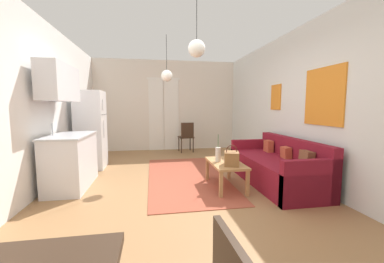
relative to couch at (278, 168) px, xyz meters
name	(u,v)px	position (x,y,z in m)	size (l,w,h in m)	color
ground_plane	(183,196)	(-1.72, -0.20, -0.33)	(4.92, 8.31, 0.10)	#996D44
wall_back	(166,106)	(-1.72, 3.70, 1.10)	(4.52, 0.13, 2.77)	silver
wall_right	(314,105)	(0.49, -0.20, 1.11)	(0.12, 7.91, 2.77)	silver
wall_left	(20,104)	(-3.93, -0.20, 1.11)	(0.12, 7.91, 2.77)	white
area_rug	(186,176)	(-1.54, 0.66, -0.27)	(1.43, 3.07, 0.01)	#9E4733
couch	(278,168)	(0.00, 0.00, 0.00)	(0.86, 2.05, 0.80)	maroon
coffee_table	(226,166)	(-0.97, -0.04, 0.10)	(0.50, 0.94, 0.43)	#B27F4C
bamboo_vase	(218,154)	(-1.09, 0.02, 0.28)	(0.09, 0.09, 0.46)	beige
handbag	(232,158)	(-0.95, -0.26, 0.27)	(0.29, 0.33, 0.32)	brown
refrigerator	(91,130)	(-3.49, 1.68, 0.57)	(0.59, 0.66, 1.69)	white
kitchen_counter	(68,142)	(-3.55, 0.42, 0.50)	(0.59, 1.21, 2.03)	silver
accent_chair	(186,135)	(-1.17, 3.12, 0.22)	(0.46, 0.44, 0.89)	#382619
pendant_lamp_near	(197,48)	(-1.56, -0.51, 1.86)	(0.23, 0.23, 0.75)	black
pendant_lamp_far	(167,76)	(-1.87, 1.09, 1.70)	(0.23, 0.23, 0.92)	black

